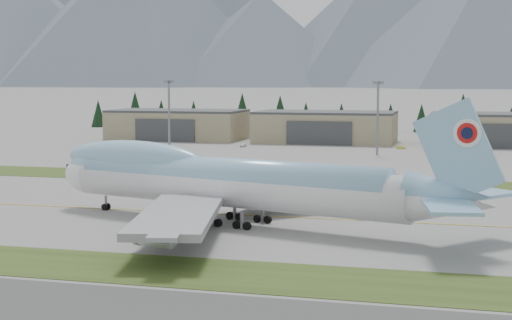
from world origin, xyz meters
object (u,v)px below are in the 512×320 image
(service_vehicle_b, at_px, (401,149))
(boeing_747_freighter, at_px, (228,181))
(service_vehicle_a, at_px, (243,147))
(hangar_left, at_px, (178,124))
(hangar_right, at_px, (505,130))
(hangar_center, at_px, (326,127))

(service_vehicle_b, bearing_deg, boeing_747_freighter, 168.16)
(boeing_747_freighter, distance_m, service_vehicle_a, 136.01)
(boeing_747_freighter, xyz_separation_m, hangar_left, (-67.04, 157.62, -1.13))
(hangar_left, relative_size, service_vehicle_a, 13.74)
(hangar_right, bearing_deg, hangar_left, 180.00)
(boeing_747_freighter, bearing_deg, hangar_right, 88.91)
(hangar_left, distance_m, hangar_center, 55.00)
(hangar_center, xyz_separation_m, service_vehicle_a, (-22.59, -26.26, -5.39))
(boeing_747_freighter, height_order, service_vehicle_b, boeing_747_freighter)
(hangar_left, bearing_deg, service_vehicle_a, -39.01)
(hangar_left, height_order, hangar_right, same)
(hangar_right, relative_size, service_vehicle_a, 13.74)
(boeing_747_freighter, distance_m, hangar_center, 158.09)
(hangar_center, relative_size, service_vehicle_a, 13.74)
(hangar_left, bearing_deg, service_vehicle_b, -14.03)
(boeing_747_freighter, height_order, hangar_right, boeing_747_freighter)
(boeing_747_freighter, relative_size, hangar_center, 1.56)
(service_vehicle_a, relative_size, service_vehicle_b, 1.13)
(hangar_right, relative_size, service_vehicle_b, 15.51)
(boeing_747_freighter, distance_m, service_vehicle_b, 138.00)
(hangar_center, relative_size, service_vehicle_b, 15.51)
(hangar_right, xyz_separation_m, service_vehicle_b, (-32.30, -20.67, -5.39))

